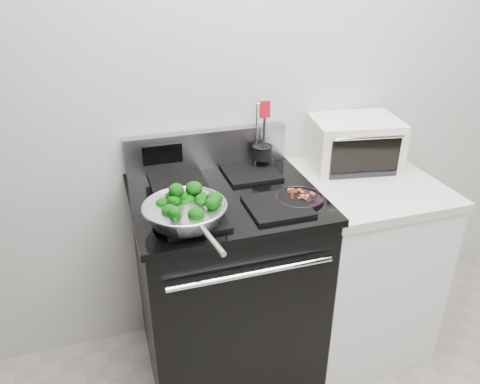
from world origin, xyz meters
name	(u,v)px	position (x,y,z in m)	size (l,w,h in m)	color
back_wall	(266,77)	(0.00, 1.75, 1.35)	(4.00, 0.02, 2.70)	beige
gas_range	(226,282)	(-0.30, 1.41, 0.49)	(0.79, 0.69, 1.13)	black
counter	(356,262)	(0.39, 1.41, 0.46)	(0.62, 0.68, 0.92)	white
skillet	(185,212)	(-0.50, 1.23, 1.00)	(0.32, 0.50, 0.07)	silver
broccoli_pile	(185,207)	(-0.51, 1.23, 1.02)	(0.25, 0.25, 0.09)	black
bacon_plate	(300,196)	(-0.02, 1.28, 0.97)	(0.20, 0.20, 0.04)	black
utensil_holder	(262,156)	(-0.06, 1.63, 1.01)	(0.11, 0.11, 0.33)	silver
toaster_oven	(354,142)	(0.40, 1.59, 1.04)	(0.45, 0.37, 0.24)	silver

